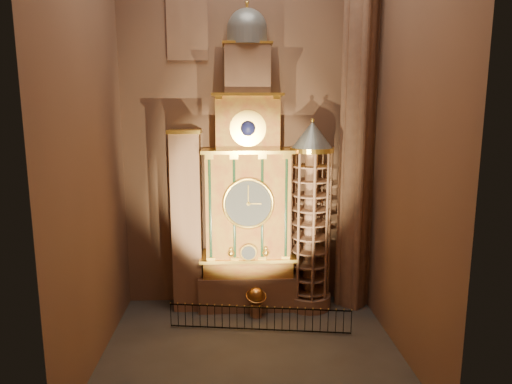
{
  "coord_description": "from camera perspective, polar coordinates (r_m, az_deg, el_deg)",
  "views": [
    {
      "loc": [
        -0.8,
        -19.94,
        11.37
      ],
      "look_at": [
        0.36,
        3.0,
        7.11
      ],
      "focal_mm": 32.0,
      "sensor_mm": 36.0,
      "label": 1
    }
  ],
  "objects": [
    {
      "name": "wall_right",
      "position": [
        21.42,
        18.69,
        8.97
      ],
      "size": [
        0.0,
        22.0,
        22.0
      ],
      "primitive_type": "plane",
      "rotation": [
        1.57,
        0.0,
        -1.57
      ],
      "color": "#855E47",
      "rests_on": "floor"
    },
    {
      "name": "celestial_globe",
      "position": [
        25.75,
        0.01,
        -13.24
      ],
      "size": [
        1.35,
        1.29,
        1.67
      ],
      "color": "#8C634C",
      "rests_on": "floor"
    },
    {
      "name": "wall_left",
      "position": [
        20.89,
        -20.43,
        8.84
      ],
      "size": [
        0.0,
        22.0,
        22.0
      ],
      "primitive_type": "plane",
      "rotation": [
        1.57,
        0.0,
        1.57
      ],
      "color": "#855E47",
      "rests_on": "floor"
    },
    {
      "name": "wall_back",
      "position": [
        25.96,
        -1.16,
        9.69
      ],
      "size": [
        22.0,
        0.0,
        22.0
      ],
      "primitive_type": "plane",
      "rotation": [
        1.57,
        0.0,
        0.0
      ],
      "color": "#855E47",
      "rests_on": "floor"
    },
    {
      "name": "stair_turret",
      "position": [
        25.75,
        6.8,
        -3.28
      ],
      "size": [
        2.5,
        2.5,
        10.8
      ],
      "color": "#8C634C",
      "rests_on": "floor"
    },
    {
      "name": "gothic_pier",
      "position": [
        25.88,
        12.73,
        9.44
      ],
      "size": [
        2.04,
        2.04,
        22.0
      ],
      "color": "#8C634C",
      "rests_on": "floor"
    },
    {
      "name": "portrait_tower",
      "position": [
        25.82,
        -8.62,
        -3.56
      ],
      "size": [
        1.8,
        1.6,
        10.2
      ],
      "color": "#8C634C",
      "rests_on": "floor"
    },
    {
      "name": "floor",
      "position": [
        22.97,
        -0.56,
        -19.16
      ],
      "size": [
        14.0,
        14.0,
        0.0
      ],
      "primitive_type": "plane",
      "color": "#383330",
      "rests_on": "ground"
    },
    {
      "name": "iron_railing",
      "position": [
        24.3,
        0.44,
        -15.56
      ],
      "size": [
        9.23,
        1.35,
        1.27
      ],
      "color": "black",
      "rests_on": "floor"
    },
    {
      "name": "stained_glass_window",
      "position": [
        26.47,
        -8.66,
        21.57
      ],
      "size": [
        2.2,
        0.14,
        5.2
      ],
      "color": "navy",
      "rests_on": "wall_back"
    },
    {
      "name": "astronomical_clock",
      "position": [
        25.36,
        -1.05,
        -0.16
      ],
      "size": [
        5.6,
        2.41,
        16.7
      ],
      "color": "#8C634C",
      "rests_on": "floor"
    }
  ]
}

